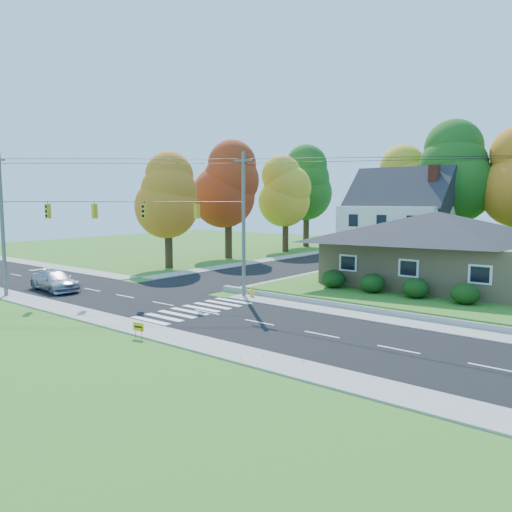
{
  "coord_description": "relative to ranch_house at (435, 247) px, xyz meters",
  "views": [
    {
      "loc": [
        20.67,
        -21.03,
        6.71
      ],
      "look_at": [
        -2.65,
        8.0,
        2.53
      ],
      "focal_mm": 35.0,
      "sensor_mm": 36.0,
      "label": 1
    }
  ],
  "objects": [
    {
      "name": "tree_west_0",
      "position": [
        -25.0,
        -4.0,
        3.89
      ],
      "size": [
        6.16,
        6.16,
        11.47
      ],
      "color": "#3F2A19",
      "rests_on": "ground"
    },
    {
      "name": "tree_west_1",
      "position": [
        -26.0,
        6.0,
        5.2
      ],
      "size": [
        7.28,
        7.28,
        13.56
      ],
      "color": "#3F2A19",
      "rests_on": "ground"
    },
    {
      "name": "tree_lot_1",
      "position": [
        -4.0,
        17.0,
        6.35
      ],
      "size": [
        7.84,
        7.84,
        14.6
      ],
      "color": "#3F2A19",
      "rests_on": "lawn"
    },
    {
      "name": "silver_sedan",
      "position": [
        -21.9,
        -17.91,
        -2.51
      ],
      "size": [
        5.24,
        2.52,
        1.47
      ],
      "primitive_type": "imported",
      "rotation": [
        0.0,
        0.0,
        1.48
      ],
      "color": "#9999A1",
      "rests_on": "road_main"
    },
    {
      "name": "white_car",
      "position": [
        -15.91,
        13.97,
        -2.54
      ],
      "size": [
        2.65,
        4.54,
        1.42
      ],
      "primitive_type": "imported",
      "rotation": [
        0.0,
        0.0,
        0.29
      ],
      "color": "white",
      "rests_on": "road_cross"
    },
    {
      "name": "road_cross",
      "position": [
        -16.0,
        10.0,
        -3.25
      ],
      "size": [
        8.0,
        44.0,
        0.02
      ],
      "primitive_type": "cube",
      "color": "black",
      "rests_on": "ground"
    },
    {
      "name": "tree_west_3",
      "position": [
        -27.0,
        24.0,
        5.85
      ],
      "size": [
        7.84,
        7.84,
        14.6
      ],
      "color": "#3F2A19",
      "rests_on": "ground"
    },
    {
      "name": "fire_hydrant",
      "position": [
        -8.87,
        -10.69,
        -2.9
      ],
      "size": [
        0.45,
        0.34,
        0.77
      ],
      "color": "yellow",
      "rests_on": "ground"
    },
    {
      "name": "road_main",
      "position": [
        -8.0,
        -16.0,
        -3.26
      ],
      "size": [
        90.0,
        8.0,
        0.02
      ],
      "primitive_type": "cube",
      "color": "black",
      "rests_on": "ground"
    },
    {
      "name": "ground",
      "position": [
        -8.0,
        -16.0,
        -3.27
      ],
      "size": [
        120.0,
        120.0,
        0.0
      ],
      "primitive_type": "plane",
      "color": "#3D7923"
    },
    {
      "name": "traffic_infrastructure",
      "position": [
        -8.15,
        -14.65,
        1.88
      ],
      "size": [
        38.1,
        10.66,
        10.0
      ],
      "color": "#666059",
      "rests_on": "ground"
    },
    {
      "name": "yard_sign",
      "position": [
        -6.67,
        -22.11,
        -2.72
      ],
      "size": [
        0.61,
        0.18,
        0.77
      ],
      "color": "black",
      "rests_on": "ground"
    },
    {
      "name": "sidewalk_south",
      "position": [
        -8.0,
        -21.0,
        -3.23
      ],
      "size": [
        90.0,
        2.0,
        0.08
      ],
      "primitive_type": "cube",
      "color": "#9C9A90",
      "rests_on": "ground"
    },
    {
      "name": "ranch_house",
      "position": [
        0.0,
        0.0,
        0.0
      ],
      "size": [
        14.6,
        10.6,
        5.4
      ],
      "color": "tan",
      "rests_on": "lawn"
    },
    {
      "name": "hedge_row",
      "position": [
        -0.5,
        -6.2,
        -2.13
      ],
      "size": [
        10.7,
        1.7,
        1.27
      ],
      "color": "#163A10",
      "rests_on": "lawn"
    },
    {
      "name": "colonial_house",
      "position": [
        -7.96,
        12.0,
        1.32
      ],
      "size": [
        10.4,
        8.4,
        9.6
      ],
      "color": "silver",
      "rests_on": "lawn"
    },
    {
      "name": "sidewalk_north",
      "position": [
        -8.0,
        -11.0,
        -3.23
      ],
      "size": [
        90.0,
        2.0,
        0.08
      ],
      "primitive_type": "cube",
      "color": "#9C9A90",
      "rests_on": "ground"
    },
    {
      "name": "tree_west_2",
      "position": [
        -25.0,
        16.0,
        4.54
      ],
      "size": [
        6.72,
        6.72,
        12.51
      ],
      "color": "#3F2A19",
      "rests_on": "ground"
    },
    {
      "name": "tree_lot_0",
      "position": [
        -10.0,
        18.0,
        5.04
      ],
      "size": [
        6.72,
        6.72,
        12.51
      ],
      "color": "#3F2A19",
      "rests_on": "lawn"
    }
  ]
}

